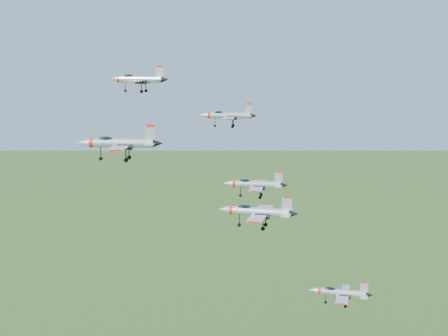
# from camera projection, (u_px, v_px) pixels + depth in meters

# --- Properties ---
(jet_lead) EXTENTS (13.50, 11.07, 3.62)m
(jet_lead) POSITION_uv_depth(u_px,v_px,m) (138.00, 79.00, 131.42)
(jet_lead) COLOR #B7BBC5
(jet_left_high) EXTENTS (10.81, 9.05, 2.89)m
(jet_left_high) POSITION_uv_depth(u_px,v_px,m) (227.00, 115.00, 115.38)
(jet_left_high) COLOR #B7BBC5
(jet_right_high) EXTENTS (13.53, 11.40, 3.64)m
(jet_right_high) POSITION_uv_depth(u_px,v_px,m) (119.00, 143.00, 96.84)
(jet_right_high) COLOR #B7BBC5
(jet_left_low) EXTENTS (12.48, 10.38, 3.33)m
(jet_left_low) POSITION_uv_depth(u_px,v_px,m) (255.00, 184.00, 118.29)
(jet_left_low) COLOR #B7BBC5
(jet_right_low) EXTENTS (13.51, 11.10, 3.62)m
(jet_right_low) POSITION_uv_depth(u_px,v_px,m) (257.00, 211.00, 101.85)
(jet_right_low) COLOR #B7BBC5
(jet_trail) EXTENTS (11.38, 9.37, 3.05)m
(jet_trail) POSITION_uv_depth(u_px,v_px,m) (340.00, 292.00, 110.63)
(jet_trail) COLOR #B7BBC5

